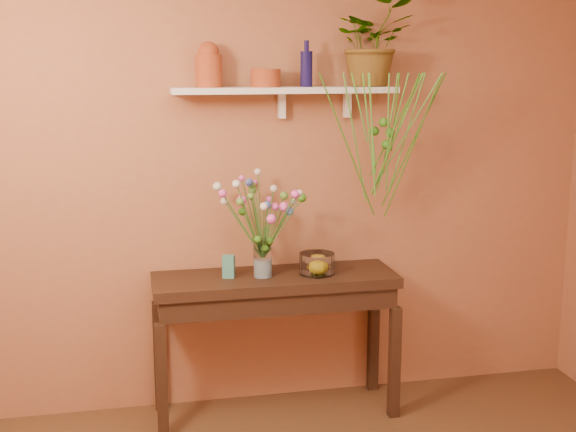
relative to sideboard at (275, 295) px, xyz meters
name	(u,v)px	position (x,y,z in m)	size (l,w,h in m)	color
room	(381,275)	(0.03, -1.75, 0.61)	(4.04, 4.04, 2.70)	#50331E
sideboard	(275,295)	(0.00, 0.00, 0.00)	(1.42, 0.46, 0.86)	#321D14
wall_shelf	(287,91)	(0.10, 0.12, 1.18)	(1.30, 0.24, 0.19)	white
terracotta_jug	(209,66)	(-0.35, 0.13, 1.32)	(0.15, 0.15, 0.25)	#9B4220
terracotta_pot	(266,78)	(-0.03, 0.10, 1.25)	(0.17, 0.17, 0.10)	#9B4220
blue_bottle	(306,68)	(0.21, 0.12, 1.31)	(0.09, 0.09, 0.26)	#141047
spider_plant	(373,42)	(0.60, 0.12, 1.45)	(0.45, 0.39, 0.50)	#327017
plant_fronds	(386,134)	(0.64, -0.06, 0.94)	(0.72, 0.43, 0.86)	#327017
glass_vase	(263,261)	(-0.08, -0.02, 0.22)	(0.11, 0.11, 0.22)	white
bouquet	(262,207)	(-0.08, -0.03, 0.54)	(0.53, 0.51, 0.50)	#386B28
glass_bowl	(317,264)	(0.24, -0.03, 0.18)	(0.21, 0.21, 0.12)	white
lemon	(318,266)	(0.25, -0.03, 0.17)	(0.09, 0.09, 0.09)	yellow
carton	(229,266)	(-0.27, 0.00, 0.19)	(0.07, 0.05, 0.13)	teal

